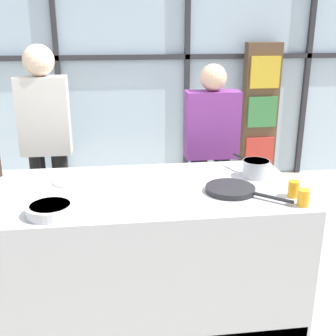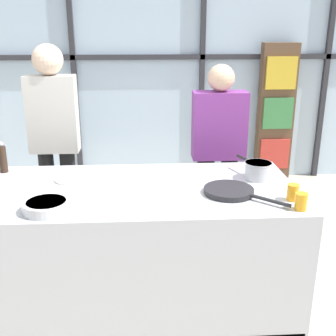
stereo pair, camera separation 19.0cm
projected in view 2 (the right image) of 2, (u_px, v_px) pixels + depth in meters
name	position (u px, v px, depth m)	size (l,w,h in m)	color
ground_plane	(139.00, 303.00, 3.04)	(18.00, 18.00, 0.00)	#BCB29E
back_window_wall	(138.00, 68.00, 5.08)	(6.40, 0.10, 2.80)	silver
bookshelf	(276.00, 115.00, 5.17)	(0.43, 0.19, 1.71)	brown
demo_island	(138.00, 249.00, 2.89)	(2.10, 0.99, 0.90)	#B7BABF
spectator_far_left	(54.00, 135.00, 3.54)	(0.41, 0.25, 1.77)	black
spectator_center_left	(218.00, 147.00, 3.66)	(0.46, 0.22, 1.60)	black
frying_pan	(230.00, 191.00, 2.65)	(0.47, 0.44, 0.04)	#232326
saucepan	(258.00, 170.00, 2.89)	(0.20, 0.33, 0.12)	silver
white_plate	(71.00, 179.00, 2.89)	(0.22, 0.22, 0.01)	white
mixing_bowl	(46.00, 206.00, 2.40)	(0.27, 0.27, 0.06)	silver
pepper_grinder	(3.00, 158.00, 3.01)	(0.06, 0.06, 0.23)	#332319
juice_glass_near	(301.00, 202.00, 2.41)	(0.07, 0.07, 0.10)	orange
juice_glass_far	(293.00, 192.00, 2.54)	(0.07, 0.07, 0.10)	orange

